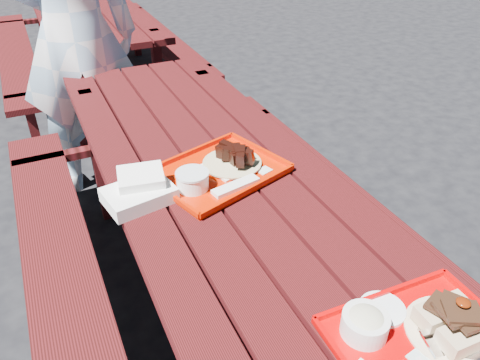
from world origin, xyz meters
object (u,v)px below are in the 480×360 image
(far_tray, at_px, (218,171))
(picnic_table_near, at_px, (223,219))
(picnic_table_far, at_px, (88,28))
(person, at_px, (74,35))
(near_tray, at_px, (420,332))

(far_tray, bearing_deg, picnic_table_near, 0.25)
(picnic_table_far, distance_m, far_tray, 2.81)
(picnic_table_near, xyz_separation_m, person, (-0.26, 1.33, 0.35))
(picnic_table_near, relative_size, far_tray, 4.78)
(picnic_table_near, xyz_separation_m, picnic_table_far, (0.00, 2.80, 0.00))
(far_tray, bearing_deg, person, 100.49)
(picnic_table_far, height_order, near_tray, near_tray)
(picnic_table_near, bearing_deg, near_tray, -81.12)
(near_tray, bearing_deg, picnic_table_far, 92.01)
(near_tray, distance_m, far_tray, 0.82)
(near_tray, height_order, person, person)
(picnic_table_near, bearing_deg, person, 101.09)
(picnic_table_near, height_order, picnic_table_far, same)
(picnic_table_far, bearing_deg, picnic_table_near, -90.00)
(picnic_table_far, relative_size, person, 1.31)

